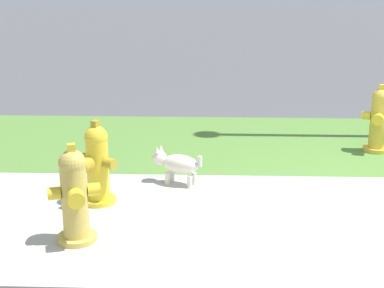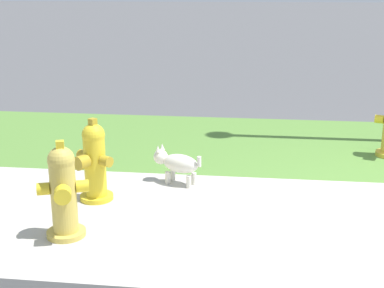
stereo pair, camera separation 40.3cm
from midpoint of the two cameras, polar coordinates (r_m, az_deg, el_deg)
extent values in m
cube|color=#568438|center=(6.58, 16.60, 0.11)|extent=(18.00, 2.43, 0.01)
cylinder|color=gold|center=(4.07, -14.99, -9.73)|extent=(0.29, 0.29, 0.05)
cylinder|color=gold|center=(3.95, -15.31, -5.83)|extent=(0.19, 0.19, 0.55)
sphere|color=gold|center=(3.85, -15.61, -2.05)|extent=(0.19, 0.19, 0.19)
cube|color=yellow|center=(3.82, -15.74, -0.43)|extent=(0.07, 0.07, 0.06)
cylinder|color=yellow|center=(3.92, -13.37, -4.77)|extent=(0.11, 0.11, 0.09)
cylinder|color=yellow|center=(3.92, -17.39, -5.10)|extent=(0.11, 0.11, 0.09)
cylinder|color=yellow|center=(3.79, -15.30, -5.70)|extent=(0.15, 0.13, 0.12)
cylinder|color=gold|center=(6.27, 17.32, -0.54)|extent=(0.29, 0.29, 0.05)
cylinder|color=gold|center=(6.19, 17.56, 2.18)|extent=(0.19, 0.19, 0.56)
sphere|color=gold|center=(6.13, 17.78, 4.72)|extent=(0.20, 0.20, 0.20)
cube|color=yellow|center=(6.11, 17.88, 5.78)|extent=(0.07, 0.07, 0.06)
cylinder|color=yellow|center=(6.19, 16.34, 2.92)|extent=(0.12, 0.12, 0.09)
cylinder|color=yellow|center=(6.04, 17.45, 2.49)|extent=(0.15, 0.14, 0.12)
cylinder|color=yellow|center=(4.68, -12.31, -5.94)|extent=(0.29, 0.29, 0.05)
cylinder|color=yellow|center=(4.58, -12.53, -2.55)|extent=(0.18, 0.18, 0.54)
sphere|color=yellow|center=(4.50, -12.74, 0.68)|extent=(0.19, 0.19, 0.19)
cube|color=#B29323|center=(4.47, -12.83, 2.08)|extent=(0.08, 0.08, 0.06)
cylinder|color=#B29323|center=(4.47, -11.32, -2.09)|extent=(0.12, 0.12, 0.09)
cylinder|color=#B29323|center=(4.66, -13.79, -1.49)|extent=(0.12, 0.12, 0.09)
cylinder|color=#B29323|center=(4.47, -13.85, -2.26)|extent=(0.15, 0.15, 0.12)
ellipsoid|color=silver|center=(4.92, -3.58, -2.16)|extent=(0.39, 0.29, 0.17)
sphere|color=silver|center=(5.01, -5.76, -1.51)|extent=(0.14, 0.14, 0.14)
sphere|color=black|center=(5.05, -6.40, -1.48)|extent=(0.02, 0.02, 0.02)
cone|color=silver|center=(4.96, -6.08, -0.64)|extent=(0.06, 0.06, 0.06)
cone|color=silver|center=(5.02, -5.65, -0.41)|extent=(0.06, 0.06, 0.06)
cylinder|color=silver|center=(4.99, -4.96, -3.75)|extent=(0.05, 0.05, 0.12)
cylinder|color=silver|center=(5.06, -4.44, -3.42)|extent=(0.05, 0.05, 0.12)
cylinder|color=silver|center=(4.88, -2.62, -4.15)|extent=(0.05, 0.05, 0.12)
cylinder|color=silver|center=(4.96, -2.13, -3.80)|extent=(0.05, 0.05, 0.12)
cylinder|color=silver|center=(4.82, -1.53, -1.89)|extent=(0.04, 0.04, 0.09)
camera|label=1|loc=(0.20, -92.37, -0.70)|focal=50.00mm
camera|label=2|loc=(0.20, 87.63, 0.70)|focal=50.00mm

